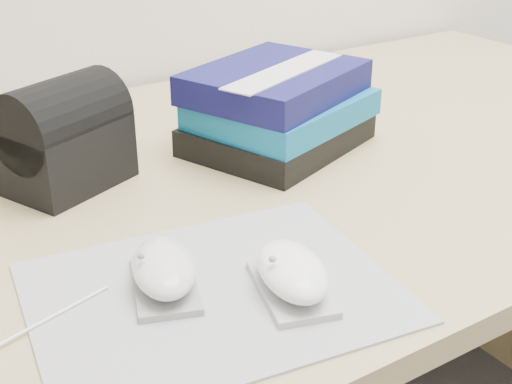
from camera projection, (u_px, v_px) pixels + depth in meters
desk at (233, 290)px, 1.09m from camera, size 1.60×0.80×0.73m
mousepad at (213, 292)px, 0.67m from camera, size 0.37×0.30×0.00m
mouse_rear at (164, 270)px, 0.67m from camera, size 0.09×0.12×0.04m
mouse_front at (292, 274)px, 0.66m from camera, size 0.09×0.12×0.05m
usb_cable at (0, 344)px, 0.59m from camera, size 0.22×0.07×0.00m
book_stack at (278, 108)px, 0.98m from camera, size 0.28×0.25×0.12m
pouch at (65, 135)px, 0.86m from camera, size 0.17×0.15×0.14m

